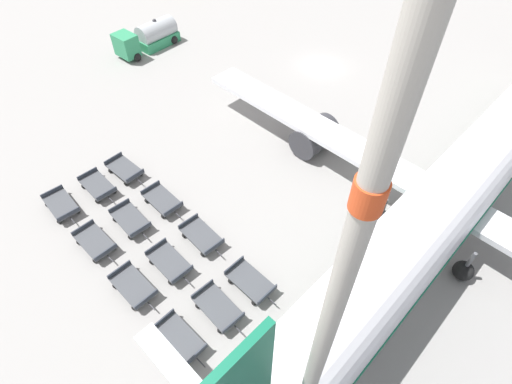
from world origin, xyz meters
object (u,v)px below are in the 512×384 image
object	(u,v)px
baggage_dolly_row_mid_a_col_b	(131,220)
baggage_dolly_row_mid_b_col_d	(250,282)
fuel_tanker_primary	(150,37)
baggage_dolly_row_mid_b_col_b	(162,200)
baggage_dolly_row_near_col_b	(95,242)
baggage_dolly_row_near_col_d	(179,339)
baggage_dolly_row_mid_b_col_c	(201,236)
baggage_dolly_row_mid_a_col_a	(98,186)
baggage_dolly_row_mid_a_col_d	(218,307)
apron_light_mast	(329,321)
airplane	(461,185)
baggage_dolly_row_near_col_c	(133,286)
baggage_dolly_row_mid_a_col_c	(169,262)
baggage_dolly_row_near_col_a	(61,205)
baggage_dolly_row_mid_b_col_a	(125,169)

from	to	relation	value
baggage_dolly_row_mid_a_col_b	baggage_dolly_row_mid_b_col_d	xyz separation A→B (m)	(9.31, 3.01, 0.00)
fuel_tanker_primary	baggage_dolly_row_mid_b_col_b	world-z (taller)	fuel_tanker_primary
fuel_tanker_primary	baggage_dolly_row_near_col_b	world-z (taller)	fuel_tanker_primary
baggage_dolly_row_near_col_d	baggage_dolly_row_mid_b_col_c	distance (m)	7.12
baggage_dolly_row_mid_a_col_a	baggage_dolly_row_mid_a_col_d	bearing A→B (deg)	2.58
baggage_dolly_row_near_col_b	apron_light_mast	xyz separation A→B (m)	(16.88, 1.66, 12.92)
baggage_dolly_row_mid_a_col_b	airplane	bearing A→B (deg)	49.40
baggage_dolly_row_near_col_d	baggage_dolly_row_mid_a_col_b	bearing A→B (deg)	166.02
baggage_dolly_row_near_col_c	baggage_dolly_row_mid_a_col_c	world-z (taller)	same
baggage_dolly_row_near_col_a	baggage_dolly_row_near_col_d	xyz separation A→B (m)	(13.92, 0.71, 0.00)
fuel_tanker_primary	baggage_dolly_row_mid_b_col_b	bearing A→B (deg)	-30.13
airplane	baggage_dolly_row_near_col_b	bearing A→B (deg)	-126.25
baggage_dolly_row_near_col_a	baggage_dolly_row_near_col_d	world-z (taller)	same
fuel_tanker_primary	baggage_dolly_row_mid_b_col_b	distance (m)	24.13
baggage_dolly_row_near_col_c	baggage_dolly_row_mid_a_col_b	bearing A→B (deg)	151.76
baggage_dolly_row_mid_b_col_d	apron_light_mast	bearing A→B (deg)	-28.08
baggage_dolly_row_near_col_a	baggage_dolly_row_mid_b_col_d	world-z (taller)	same
airplane	baggage_dolly_row_mid_a_col_d	world-z (taller)	airplane
baggage_dolly_row_mid_b_col_a	fuel_tanker_primary	bearing A→B (deg)	142.18
fuel_tanker_primary	baggage_dolly_row_near_col_c	distance (m)	30.94
apron_light_mast	baggage_dolly_row_mid_a_col_c	bearing A→B (deg)	174.62
airplane	baggage_dolly_row_near_col_b	world-z (taller)	airplane
airplane	baggage_dolly_row_near_col_c	size ratio (longest dim) A/B	12.78
baggage_dolly_row_near_col_b	baggage_dolly_row_mid_a_col_b	bearing A→B (deg)	91.85
baggage_dolly_row_near_col_a	airplane	bearing A→B (deg)	46.31
baggage_dolly_row_mid_b_col_b	airplane	bearing A→B (deg)	44.44
baggage_dolly_row_near_col_a	baggage_dolly_row_mid_b_col_d	xyz separation A→B (m)	(13.88, 6.05, 0.00)
baggage_dolly_row_mid_b_col_a	apron_light_mast	xyz separation A→B (m)	(21.75, -3.32, 12.92)
airplane	baggage_dolly_row_mid_b_col_b	size ratio (longest dim) A/B	12.84
baggage_dolly_row_mid_a_col_b	baggage_dolly_row_mid_b_col_d	world-z (taller)	same
fuel_tanker_primary	baggage_dolly_row_mid_a_col_d	world-z (taller)	fuel_tanker_primary
fuel_tanker_primary	baggage_dolly_row_near_col_d	bearing A→B (deg)	-29.47
baggage_dolly_row_mid_a_col_b	baggage_dolly_row_mid_b_col_d	size ratio (longest dim) A/B	0.99
baggage_dolly_row_near_col_b	baggage_dolly_row_mid_b_col_c	world-z (taller)	same
baggage_dolly_row_mid_b_col_c	baggage_dolly_row_mid_b_col_d	xyz separation A→B (m)	(4.84, 0.15, 0.00)
baggage_dolly_row_mid_a_col_a	baggage_dolly_row_mid_a_col_b	size ratio (longest dim) A/B	1.01
baggage_dolly_row_mid_a_col_b	baggage_dolly_row_mid_b_col_b	distance (m)	2.66
airplane	baggage_dolly_row_mid_a_col_b	world-z (taller)	airplane
baggage_dolly_row_near_col_a	baggage_dolly_row_mid_a_col_c	bearing A→B (deg)	18.44
fuel_tanker_primary	baggage_dolly_row_mid_a_col_a	bearing A→B (deg)	-42.42
baggage_dolly_row_mid_b_col_a	apron_light_mast	world-z (taller)	apron_light_mast
baggage_dolly_row_mid_b_col_c	baggage_dolly_row_mid_a_col_a	bearing A→B (deg)	-161.41
baggage_dolly_row_mid_b_col_c	baggage_dolly_row_mid_b_col_d	distance (m)	4.84
baggage_dolly_row_near_col_a	baggage_dolly_row_mid_b_col_a	xyz separation A→B (m)	(-0.21, 5.29, 0.00)
baggage_dolly_row_mid_b_col_b	baggage_dolly_row_mid_b_col_d	xyz separation A→B (m)	(9.35, 0.35, 0.00)
baggage_dolly_row_near_col_d	baggage_dolly_row_mid_b_col_c	size ratio (longest dim) A/B	1.01
baggage_dolly_row_mid_a_col_b	baggage_dolly_row_mid_b_col_a	xyz separation A→B (m)	(-4.78, 2.25, 0.00)
airplane	baggage_dolly_row_mid_b_col_c	distance (m)	17.54
baggage_dolly_row_near_col_b	baggage_dolly_row_mid_a_col_d	xyz separation A→B (m)	(9.22, 3.19, 0.00)
baggage_dolly_row_mid_a_col_c	baggage_dolly_row_mid_b_col_c	bearing A→B (deg)	96.10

